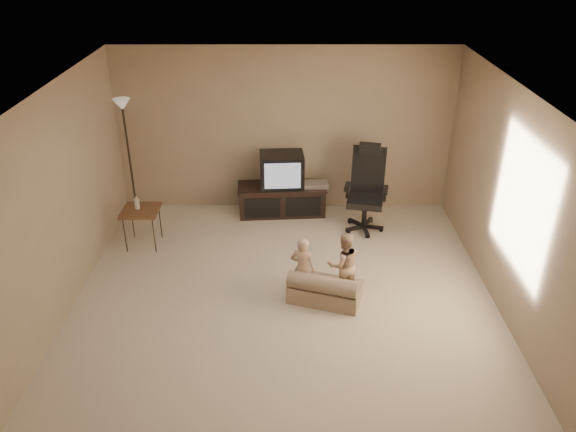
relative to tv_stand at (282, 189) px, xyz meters
name	(u,v)px	position (x,y,z in m)	size (l,w,h in m)	color
floor	(284,311)	(0.04, -2.49, -0.40)	(5.50, 5.50, 0.00)	beige
room_shell	(284,194)	(0.04, -2.49, 1.11)	(5.50, 5.50, 5.50)	white
tv_stand	(282,189)	(0.00, 0.00, 0.00)	(1.39, 0.59, 0.97)	black
office_chair	(366,200)	(1.21, -0.46, 0.05)	(0.69, 0.71, 1.25)	black
side_table	(140,211)	(-1.92, -0.96, 0.13)	(0.50, 0.50, 0.74)	brown
floor_lamp	(126,132)	(-2.26, -0.02, 0.92)	(0.28, 0.28, 1.81)	black
child_sofa	(324,289)	(0.52, -2.29, -0.24)	(0.94, 0.70, 0.41)	#9C8569
toddler_left	(303,269)	(0.26, -2.21, 0.01)	(0.30, 0.22, 0.82)	tan
toddler_right	(344,264)	(0.75, -2.13, 0.01)	(0.40, 0.22, 0.83)	tan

